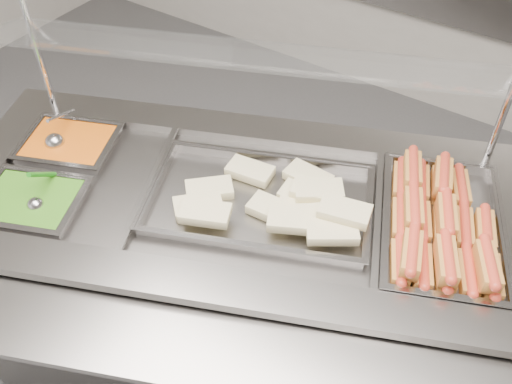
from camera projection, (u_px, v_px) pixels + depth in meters
The scene contains 11 objects.
steam_counter at pixel (243, 281), 2.18m from camera, with size 2.12×1.54×0.93m.
tray_rail at pixel (200, 345), 1.52m from camera, with size 1.81×1.04×0.05m.
sneeze_guard at pixel (253, 58), 1.75m from camera, with size 1.69×0.93×0.45m.
pan_hotdogs at pixel (440, 232), 1.80m from camera, with size 0.54×0.66×0.10m.
pan_wraps at pixel (259, 203), 1.87m from camera, with size 0.81×0.65×0.07m.
pan_beans at pixel (71, 150), 2.08m from camera, with size 0.38×0.35×0.10m.
pan_peas at pixel (33, 208), 1.87m from camera, with size 0.38×0.35×0.10m.
hotdogs_in_buns at pixel (439, 225), 1.75m from camera, with size 0.48×0.58×0.12m.
tortilla_wraps at pixel (285, 201), 1.82m from camera, with size 0.62×0.47×0.10m.
ladle at pixel (55, 141), 2.04m from camera, with size 0.11×0.20×0.14m.
serving_spoon at pixel (37, 200), 1.83m from camera, with size 0.09×0.17×0.15m.
Camera 1 is at (0.70, -0.72, 2.24)m, focal length 40.00 mm.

